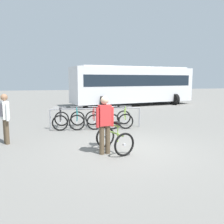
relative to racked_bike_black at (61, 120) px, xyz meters
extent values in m
plane|color=slate|center=(1.90, -3.50, -0.37)|extent=(80.00, 80.00, 0.00)
cylinder|color=#99999E|center=(-0.43, -0.14, 0.06)|extent=(0.06, 0.06, 0.85)
cylinder|color=#99999E|center=(3.40, -0.47, 0.06)|extent=(0.06, 0.06, 0.85)
cylinder|color=#99999E|center=(1.48, -0.31, 0.48)|extent=(3.84, 0.37, 0.05)
torus|color=black|center=(0.04, 0.51, -0.04)|extent=(0.66, 0.13, 0.66)
cylinder|color=#B7B7BC|center=(0.04, 0.51, -0.04)|extent=(0.08, 0.07, 0.08)
torus|color=black|center=(-0.04, -0.51, -0.04)|extent=(0.66, 0.13, 0.66)
cylinder|color=#B7B7BC|center=(-0.04, -0.51, -0.04)|extent=(0.08, 0.07, 0.08)
cube|color=black|center=(0.00, 0.00, 0.19)|extent=(0.11, 0.92, 0.04)
cube|color=black|center=(0.00, -0.05, 0.41)|extent=(0.08, 0.61, 0.04)
cylinder|color=black|center=(0.01, 0.18, 0.24)|extent=(0.03, 0.03, 0.55)
cube|color=black|center=(0.01, 0.18, 0.51)|extent=(0.14, 0.25, 0.06)
cylinder|color=black|center=(-0.03, -0.39, 0.28)|extent=(0.03, 0.03, 0.63)
cylinder|color=#B7B7BC|center=(-0.03, -0.39, 0.59)|extent=(0.52, 0.07, 0.03)
torus|color=black|center=(0.75, 0.45, -0.04)|extent=(0.67, 0.16, 0.66)
cylinder|color=#B7B7BC|center=(0.75, 0.45, -0.04)|extent=(0.09, 0.07, 0.08)
torus|color=black|center=(0.64, -0.56, -0.04)|extent=(0.67, 0.16, 0.66)
cylinder|color=#B7B7BC|center=(0.64, -0.56, -0.04)|extent=(0.09, 0.07, 0.08)
cube|color=teal|center=(0.70, -0.06, 0.19)|extent=(0.14, 0.92, 0.04)
cube|color=teal|center=(0.69, -0.11, 0.41)|extent=(0.10, 0.61, 0.04)
cylinder|color=teal|center=(0.72, 0.12, 0.24)|extent=(0.03, 0.03, 0.55)
cube|color=black|center=(0.72, 0.12, 0.51)|extent=(0.15, 0.25, 0.06)
cylinder|color=teal|center=(0.66, -0.44, 0.28)|extent=(0.03, 0.03, 0.63)
cylinder|color=#B7B7BC|center=(0.66, -0.44, 0.59)|extent=(0.52, 0.08, 0.03)
torus|color=black|center=(1.43, 0.39, -0.04)|extent=(0.66, 0.12, 0.66)
cylinder|color=#B7B7BC|center=(1.43, 0.39, -0.04)|extent=(0.08, 0.07, 0.08)
torus|color=black|center=(1.36, -0.63, -0.04)|extent=(0.66, 0.12, 0.66)
cylinder|color=#B7B7BC|center=(1.36, -0.63, -0.04)|extent=(0.08, 0.07, 0.08)
cube|color=red|center=(1.40, -0.12, 0.19)|extent=(0.09, 0.92, 0.04)
cube|color=red|center=(1.39, -0.17, 0.41)|extent=(0.07, 0.61, 0.04)
cylinder|color=red|center=(1.41, 0.07, 0.24)|extent=(0.03, 0.03, 0.55)
cube|color=black|center=(1.41, 0.07, 0.51)|extent=(0.13, 0.25, 0.06)
cylinder|color=red|center=(1.37, -0.50, 0.28)|extent=(0.03, 0.03, 0.63)
cylinder|color=#B7B7BC|center=(1.37, -0.50, 0.59)|extent=(0.52, 0.06, 0.03)
torus|color=black|center=(2.06, 0.33, -0.04)|extent=(0.66, 0.13, 0.66)
cylinder|color=#B7B7BC|center=(2.06, 0.33, -0.04)|extent=(0.08, 0.07, 0.08)
torus|color=black|center=(2.12, -0.69, -0.04)|extent=(0.66, 0.13, 0.66)
cylinder|color=#B7B7BC|center=(2.12, -0.69, -0.04)|extent=(0.08, 0.07, 0.08)
cube|color=orange|center=(2.09, -0.18, 0.19)|extent=(0.09, 0.92, 0.04)
cube|color=orange|center=(2.10, -0.23, 0.41)|extent=(0.07, 0.61, 0.04)
cylinder|color=orange|center=(2.08, 0.01, 0.24)|extent=(0.03, 0.03, 0.55)
cube|color=black|center=(2.08, 0.01, 0.51)|extent=(0.13, 0.25, 0.06)
cylinder|color=orange|center=(2.12, -0.56, 0.28)|extent=(0.03, 0.03, 0.63)
cylinder|color=#B7B7BC|center=(2.12, -0.56, 0.59)|extent=(0.52, 0.06, 0.03)
torus|color=black|center=(2.89, 0.27, -0.04)|extent=(0.66, 0.19, 0.66)
cylinder|color=#B7B7BC|center=(2.89, 0.27, -0.04)|extent=(0.09, 0.08, 0.08)
torus|color=black|center=(2.69, -0.74, -0.04)|extent=(0.66, 0.19, 0.66)
cylinder|color=#B7B7BC|center=(2.69, -0.74, -0.04)|extent=(0.09, 0.08, 0.08)
cube|color=#9ED14C|center=(2.79, -0.24, 0.19)|extent=(0.21, 0.91, 0.04)
cube|color=#9ED14C|center=(2.78, -0.28, 0.41)|extent=(0.15, 0.61, 0.04)
cylinder|color=#9ED14C|center=(2.83, -0.05, 0.24)|extent=(0.03, 0.03, 0.55)
cube|color=black|center=(2.83, -0.05, 0.51)|extent=(0.16, 0.26, 0.06)
cylinder|color=#9ED14C|center=(2.71, -0.62, 0.28)|extent=(0.03, 0.03, 0.63)
cylinder|color=#B7B7BC|center=(2.71, -0.62, 0.59)|extent=(0.52, 0.13, 0.03)
torus|color=black|center=(1.64, -4.18, -0.04)|extent=(0.64, 0.27, 0.66)
cylinder|color=#B7B7BC|center=(1.64, -4.18, -0.04)|extent=(0.10, 0.08, 0.08)
torus|color=black|center=(1.31, -3.22, -0.04)|extent=(0.64, 0.27, 0.66)
cylinder|color=#B7B7BC|center=(1.31, -3.22, -0.04)|extent=(0.10, 0.08, 0.08)
cube|color=#9ED14C|center=(1.48, -3.70, 0.19)|extent=(0.34, 0.88, 0.04)
cube|color=#9ED14C|center=(1.46, -3.65, 0.41)|extent=(0.24, 0.59, 0.04)
cylinder|color=#9ED14C|center=(1.54, -3.87, 0.24)|extent=(0.03, 0.03, 0.55)
cube|color=black|center=(1.54, -3.87, 0.51)|extent=(0.19, 0.27, 0.06)
cylinder|color=#9ED14C|center=(1.35, -3.33, 0.28)|extent=(0.03, 0.03, 0.63)
cylinder|color=#B7B7BC|center=(1.35, -3.33, 0.59)|extent=(0.50, 0.20, 0.03)
cube|color=gray|center=(1.30, -3.20, 0.47)|extent=(0.31, 0.27, 0.22)
ellipsoid|color=beige|center=(1.30, -3.20, 0.57)|extent=(0.22, 0.21, 0.16)
sphere|color=beige|center=(1.27, -3.12, 0.67)|extent=(0.11, 0.11, 0.11)
cylinder|color=brown|center=(1.25, -3.85, 0.04)|extent=(0.14, 0.14, 0.82)
cylinder|color=brown|center=(1.07, -3.88, 0.04)|extent=(0.14, 0.14, 0.82)
cube|color=red|center=(1.16, -3.86, 0.74)|extent=(0.37, 0.26, 0.58)
cylinder|color=red|center=(1.38, -3.84, 0.69)|extent=(0.09, 0.09, 0.55)
cylinder|color=red|center=(0.95, -3.92, 0.69)|extent=(0.09, 0.09, 0.55)
sphere|color=beige|center=(1.16, -3.86, 1.16)|extent=(0.22, 0.22, 0.22)
cylinder|color=brown|center=(-1.81, -2.01, 0.04)|extent=(0.14, 0.14, 0.82)
cylinder|color=brown|center=(-1.74, -2.17, 0.04)|extent=(0.14, 0.14, 0.82)
cube|color=white|center=(-1.78, -2.09, 0.74)|extent=(0.32, 0.39, 0.58)
cylinder|color=white|center=(-1.85, -1.88, 0.69)|extent=(0.09, 0.09, 0.55)
cylinder|color=white|center=(-1.67, -2.28, 0.69)|extent=(0.09, 0.09, 0.55)
sphere|color=#9E7051|center=(-1.78, -2.09, 1.16)|extent=(0.22, 0.22, 0.22)
cube|color=silver|center=(5.89, 8.05, 1.28)|extent=(10.30, 4.43, 2.70)
cube|color=#19232D|center=(5.89, 8.05, 1.63)|extent=(9.52, 4.29, 0.84)
cube|color=silver|center=(5.89, 8.05, 2.67)|extent=(9.27, 3.98, 0.08)
cylinder|color=black|center=(2.95, 6.18, 0.08)|extent=(0.42, 0.93, 0.90)
cylinder|color=black|center=(2.46, 8.63, 0.08)|extent=(0.42, 0.93, 0.90)
cylinder|color=black|center=(9.32, 7.46, 0.08)|extent=(0.42, 0.93, 0.90)
cylinder|color=black|center=(8.83, 9.91, 0.08)|extent=(0.42, 0.93, 0.90)
camera|label=1|loc=(-0.09, -10.20, 1.74)|focal=37.69mm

